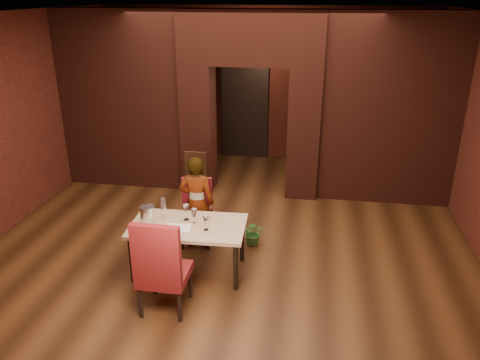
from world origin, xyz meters
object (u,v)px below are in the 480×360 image
object	(u,v)px
dining_table	(189,248)
wine_glass_a	(186,212)
wine_glass_c	(206,223)
chair_far	(196,214)
wine_glass_b	(194,216)
water_bottle	(163,207)
wine_bucket	(147,214)
potted_plant	(254,233)
chair_near	(164,263)
person_seated	(197,203)

from	to	relation	value
dining_table	wine_glass_a	world-z (taller)	wine_glass_a
wine_glass_c	chair_far	bearing A→B (deg)	112.77
wine_glass_b	water_bottle	xyz separation A→B (m)	(-0.44, 0.10, 0.04)
chair_far	wine_glass_b	size ratio (longest dim) A/B	4.81
chair_far	wine_bucket	distance (m)	0.93
wine_bucket	potted_plant	bearing A→B (deg)	33.91
water_bottle	wine_glass_b	bearing A→B (deg)	-13.30
wine_glass_a	potted_plant	xyz separation A→B (m)	(0.80, 0.70, -0.61)
wine_glass_b	dining_table	bearing A→B (deg)	-140.43
chair_near	potted_plant	size ratio (longest dim) A/B	3.23
wine_glass_c	water_bottle	bearing A→B (deg)	157.69
person_seated	wine_bucket	distance (m)	0.84
chair_far	person_seated	size ratio (longest dim) A/B	0.70
chair_near	wine_glass_b	size ratio (longest dim) A/B	5.96
person_seated	water_bottle	bearing A→B (deg)	56.51
chair_far	water_bottle	bearing A→B (deg)	-124.73
wine_bucket	potted_plant	world-z (taller)	wine_bucket
person_seated	chair_far	bearing A→B (deg)	-63.99
chair_far	wine_glass_c	bearing A→B (deg)	-75.11
dining_table	wine_glass_a	xyz separation A→B (m)	(-0.06, 0.13, 0.45)
wine_glass_b	wine_glass_c	xyz separation A→B (m)	(0.19, -0.16, -0.00)
chair_near	wine_bucket	size ratio (longest dim) A/B	5.29
dining_table	chair_far	size ratio (longest dim) A/B	1.52
wine_glass_b	water_bottle	bearing A→B (deg)	166.70
chair_near	wine_bucket	xyz separation A→B (m)	(-0.46, 0.77, 0.20)
wine_bucket	chair_near	bearing A→B (deg)	-59.28
dining_table	wine_glass_c	distance (m)	0.52
wine_glass_a	wine_glass_c	world-z (taller)	wine_glass_a
potted_plant	water_bottle	bearing A→B (deg)	-148.88
chair_far	wine_glass_b	bearing A→B (deg)	-84.96
chair_far	chair_near	size ratio (longest dim) A/B	0.81
chair_far	chair_near	xyz separation A→B (m)	(0.02, -1.52, 0.12)
chair_far	person_seated	bearing A→B (deg)	-70.62
water_bottle	potted_plant	bearing A→B (deg)	31.12
wine_glass_a	water_bottle	distance (m)	0.32
wine_glass_b	wine_glass_a	bearing A→B (deg)	149.21
wine_glass_c	dining_table	bearing A→B (deg)	159.22
water_bottle	potted_plant	world-z (taller)	water_bottle
wine_glass_c	person_seated	bearing A→B (deg)	112.39
water_bottle	dining_table	bearing A→B (deg)	-23.36
potted_plant	person_seated	bearing A→B (deg)	-168.21
chair_near	wine_glass_a	size ratio (longest dim) A/B	5.65
person_seated	chair_near	bearing A→B (deg)	88.14
wine_glass_a	person_seated	bearing A→B (deg)	89.57
dining_table	person_seated	bearing A→B (deg)	92.02
potted_plant	wine_glass_a	bearing A→B (deg)	-138.69
wine_glass_c	potted_plant	world-z (taller)	wine_glass_c
chair_near	dining_table	bearing A→B (deg)	-95.09
dining_table	wine_bucket	distance (m)	0.70
wine_glass_c	potted_plant	bearing A→B (deg)	62.88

